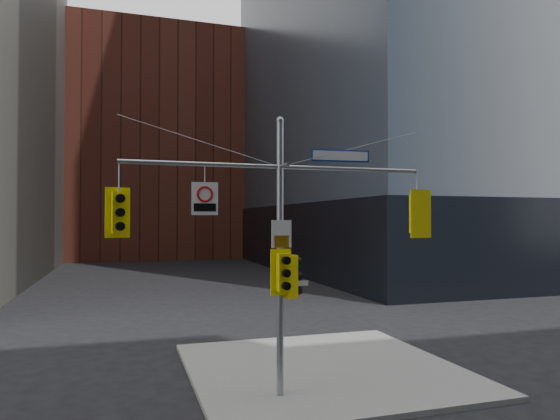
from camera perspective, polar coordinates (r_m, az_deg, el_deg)
sidewalk_corner at (r=16.05m, az=4.90°, el=-17.62°), size 8.00×8.00×0.15m
podium_ne at (r=52.93m, az=19.56°, el=-2.87°), size 36.40×36.40×6.00m
brick_midrise at (r=68.99m, az=-14.21°, el=6.66°), size 26.00×20.00×28.00m
signal_assembly at (r=12.83m, az=0.01°, el=-2.08°), size 8.00×0.80×7.30m
traffic_light_west_arm at (r=12.25m, az=-17.95°, el=-0.27°), size 0.57×0.50×1.20m
traffic_light_east_arm at (r=14.57m, az=15.39°, el=-0.43°), size 0.64×0.51×1.35m
traffic_light_pole_side at (r=13.03m, az=1.37°, el=-7.61°), size 0.48×0.41×1.11m
traffic_light_pole_front at (r=12.64m, az=0.38°, el=-7.16°), size 0.56×0.47×1.18m
street_sign_blade at (r=13.55m, az=6.92°, el=6.17°), size 1.65×0.16×0.32m
regulatory_sign_arm at (r=12.37m, az=-8.59°, el=1.42°), size 0.65×0.09×0.81m
regulatory_sign_pole at (r=12.72m, az=0.17°, el=-2.84°), size 0.54×0.07×0.70m
street_blade_ew at (r=13.08m, az=1.91°, el=-8.40°), size 0.67×0.11×0.13m
street_blade_ns at (r=13.38m, az=-0.58°, el=-8.90°), size 0.06×0.78×0.16m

